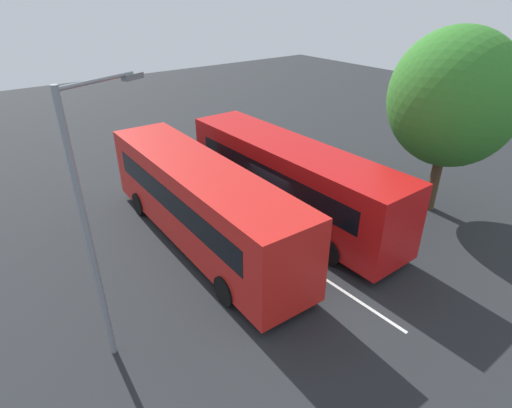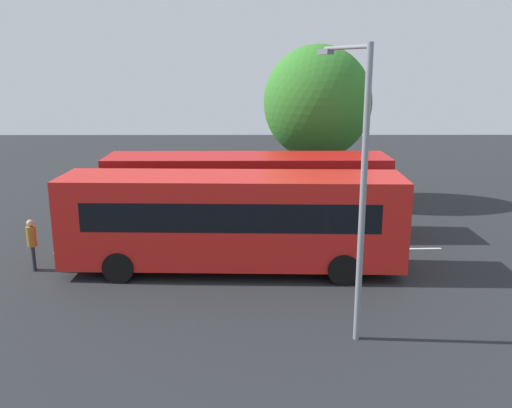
# 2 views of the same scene
# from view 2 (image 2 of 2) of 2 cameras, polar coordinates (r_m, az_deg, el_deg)

# --- Properties ---
(ground_plane) EXTENTS (71.69, 71.69, 0.00)m
(ground_plane) POSITION_cam_2_polar(r_m,az_deg,el_deg) (21.23, -0.64, -4.85)
(ground_plane) COLOR #232628
(bus_far_left) EXTENTS (11.50, 2.69, 3.35)m
(bus_far_left) POSITION_cam_2_polar(r_m,az_deg,el_deg) (22.76, -0.96, 1.29)
(bus_far_left) COLOR red
(bus_far_left) RESTS_ON ground
(bus_center_left) EXTENTS (11.55, 2.87, 3.35)m
(bus_center_left) POSITION_cam_2_polar(r_m,az_deg,el_deg) (18.73, -2.55, -1.58)
(bus_center_left) COLOR red
(bus_center_left) RESTS_ON ground
(pedestrian) EXTENTS (0.42, 0.42, 1.83)m
(pedestrian) POSITION_cam_2_polar(r_m,az_deg,el_deg) (20.43, -22.17, -3.51)
(pedestrian) COLOR #232833
(pedestrian) RESTS_ON ground
(street_lamp) EXTENTS (1.06, 2.31, 7.45)m
(street_lamp) POSITION_cam_2_polar(r_m,az_deg,el_deg) (13.80, 10.56, 2.95)
(street_lamp) COLOR gray
(street_lamp) RESTS_ON ground
(depot_tree) EXTENTS (5.40, 4.86, 7.93)m
(depot_tree) POSITION_cam_2_polar(r_m,az_deg,el_deg) (28.10, 6.39, 10.36)
(depot_tree) COLOR #4C3823
(depot_tree) RESTS_ON ground
(lane_stripe_outer_left) EXTENTS (14.90, 0.62, 0.01)m
(lane_stripe_outer_left) POSITION_cam_2_polar(r_m,az_deg,el_deg) (21.23, -0.64, -4.84)
(lane_stripe_outer_left) COLOR silver
(lane_stripe_outer_left) RESTS_ON ground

